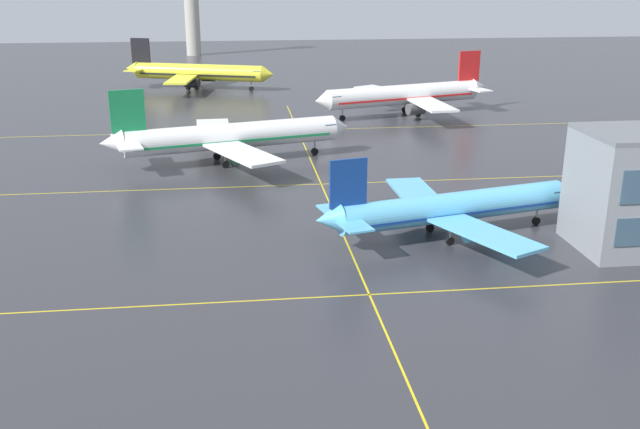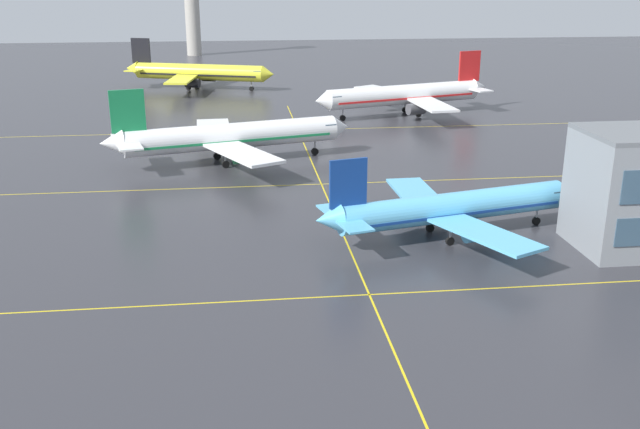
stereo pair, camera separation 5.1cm
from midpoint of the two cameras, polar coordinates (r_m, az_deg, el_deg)
The scene contains 5 objects.
airliner_second_row at distance 82.67m, azimuth 10.31°, elevation 0.53°, with size 32.90×27.98×10.33m.
airliner_third_row at distance 114.53m, azimuth -7.17°, elevation 6.14°, with size 39.63×33.74×12.47m.
airliner_far_left_stand at distance 153.75m, azimuth 6.77°, elevation 9.38°, with size 40.13×34.26×12.72m.
airliner_far_right_stand at distance 190.89m, azimuth -9.69°, elevation 11.03°, with size 39.16×33.54×12.56m.
taxiway_markings at distance 85.38m, azimuth 1.60°, elevation -1.07°, with size 127.35×164.60×0.01m.
Camera 1 is at (-12.00, -25.34, 28.85)m, focal length 40.45 mm.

